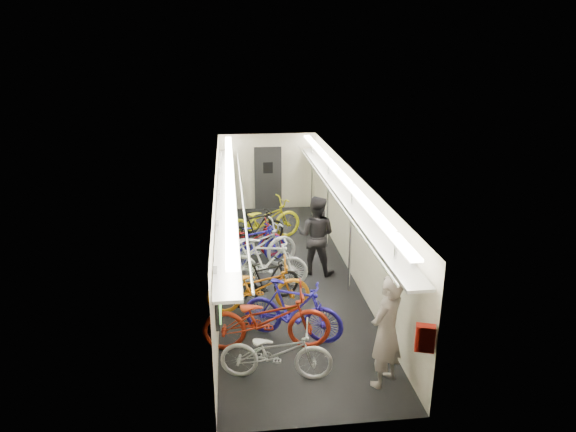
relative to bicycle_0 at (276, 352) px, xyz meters
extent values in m
plane|color=black|center=(0.57, 3.83, -0.47)|extent=(10.00, 10.00, 0.00)
plane|color=white|center=(0.57, 3.83, 1.93)|extent=(10.00, 10.00, 0.00)
plane|color=beige|center=(-0.93, 3.83, 0.73)|extent=(0.00, 10.00, 10.00)
plane|color=beige|center=(2.07, 3.83, 0.73)|extent=(0.00, 10.00, 10.00)
plane|color=beige|center=(0.57, 8.83, 0.73)|extent=(3.00, 0.00, 3.00)
plane|color=beige|center=(0.57, -1.17, 0.73)|extent=(3.00, 0.00, 3.00)
cube|color=black|center=(-0.89, 0.63, 0.78)|extent=(0.06, 1.10, 0.80)
cube|color=#7FC556|center=(-0.85, 0.63, 0.78)|extent=(0.02, 0.96, 0.66)
cube|color=black|center=(-0.89, 2.83, 0.78)|extent=(0.06, 1.10, 0.80)
cube|color=#7FC556|center=(-0.85, 2.83, 0.78)|extent=(0.02, 0.96, 0.66)
cube|color=black|center=(-0.89, 5.03, 0.78)|extent=(0.06, 1.10, 0.80)
cube|color=#7FC556|center=(-0.85, 5.03, 0.78)|extent=(0.02, 0.96, 0.66)
cube|color=black|center=(-0.89, 7.23, 0.78)|extent=(0.06, 1.10, 0.80)
cube|color=#7FC556|center=(-0.85, 7.23, 0.78)|extent=(0.02, 0.96, 0.66)
cube|color=yellow|center=(-0.88, 1.73, 0.83)|extent=(0.02, 0.22, 0.30)
cube|color=yellow|center=(-0.88, 3.93, 0.83)|extent=(0.02, 0.22, 0.30)
cube|color=yellow|center=(-0.88, 6.13, 0.83)|extent=(0.02, 0.22, 0.30)
cube|color=black|center=(0.57, 8.77, 0.53)|extent=(0.85, 0.08, 2.00)
cube|color=#999BA0|center=(-0.71, 3.83, 1.45)|extent=(0.40, 9.70, 0.05)
cube|color=#999BA0|center=(1.85, 3.83, 1.45)|extent=(0.40, 9.70, 0.05)
cylinder|color=silver|center=(-0.38, 3.83, 1.55)|extent=(0.04, 9.70, 0.04)
cylinder|color=silver|center=(1.52, 3.83, 1.55)|extent=(0.04, 9.70, 0.04)
cube|color=white|center=(-0.63, 3.83, 1.87)|extent=(0.18, 9.60, 0.04)
cube|color=white|center=(1.77, 3.83, 1.87)|extent=(0.18, 9.60, 0.04)
cylinder|color=silver|center=(1.82, 0.03, 0.73)|extent=(0.05, 0.05, 2.38)
cylinder|color=silver|center=(1.82, 2.83, 0.73)|extent=(0.05, 0.05, 2.38)
cylinder|color=silver|center=(1.82, 5.33, 0.73)|extent=(0.05, 0.05, 2.38)
cylinder|color=silver|center=(1.82, 7.83, 0.73)|extent=(0.05, 0.05, 2.38)
imported|color=#A9AAAE|center=(0.00, 0.00, 0.00)|extent=(1.85, 0.91, 0.93)
imported|color=#23199B|center=(0.40, 1.12, 0.09)|extent=(1.90, 1.25, 1.11)
imported|color=#9E2511|center=(-0.08, 0.84, 0.11)|extent=(2.25, 0.91, 1.16)
imported|color=black|center=(0.03, 2.50, 0.00)|extent=(1.59, 1.04, 0.93)
imported|color=orange|center=(-0.15, 2.16, 0.07)|extent=(2.04, 0.75, 1.07)
imported|color=silver|center=(0.11, 3.30, 0.07)|extent=(1.85, 0.83, 1.07)
imported|color=silver|center=(-0.16, 4.07, 0.11)|extent=(2.33, 1.48, 1.16)
imported|color=#1F1AA0|center=(-0.04, 4.46, 0.02)|extent=(1.67, 1.05, 0.97)
imported|color=maroon|center=(-0.24, 4.86, 0.00)|extent=(1.84, 0.78, 0.94)
imported|color=black|center=(0.02, 5.67, 0.02)|extent=(1.65, 1.04, 0.96)
imported|color=#D2CA13|center=(0.21, 5.95, 0.11)|extent=(2.31, 1.50, 1.15)
imported|color=gray|center=(1.64, -0.32, 0.45)|extent=(0.79, 0.76, 1.83)
imported|color=black|center=(1.27, 3.83, 0.45)|extent=(1.10, 1.00, 1.84)
cube|color=red|center=(1.91, -1.13, 0.81)|extent=(0.29, 0.22, 0.38)
camera|label=1|loc=(-0.62, -6.89, 4.58)|focal=32.00mm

